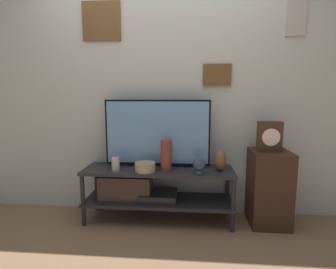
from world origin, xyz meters
The scene contains 11 objects.
ground_plane centered at (0.00, 0.00, 0.00)m, with size 12.00×12.00×0.00m, color #846647.
wall_back centered at (0.00, 0.51, 1.35)m, with size 6.40×0.08×2.70m.
media_console centered at (-0.12, 0.25, 0.33)m, with size 1.46×0.42×0.53m.
television centered at (-0.02, 0.34, 0.87)m, with size 1.05×0.05×0.67m.
vase_tall_ceramic centered at (0.08, 0.20, 0.68)m, with size 0.10×0.10×0.30m.
vase_wide_bowl centered at (-0.11, 0.15, 0.57)m, with size 0.20×0.20×0.09m.
vase_urn_stoneware centered at (0.59, 0.23, 0.63)m, with size 0.11×0.12×0.21m.
candle_jar centered at (-0.40, 0.15, 0.59)m, with size 0.07×0.07×0.13m.
decorative_bust centered at (0.39, 0.10, 0.62)m, with size 0.11×0.11×0.16m.
side_table centered at (1.07, 0.27, 0.36)m, with size 0.36×0.39×0.72m.
mantel_clock centered at (1.05, 0.26, 0.86)m, with size 0.21×0.11×0.28m.
Camera 1 is at (0.30, -2.22, 1.24)m, focal length 28.00 mm.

